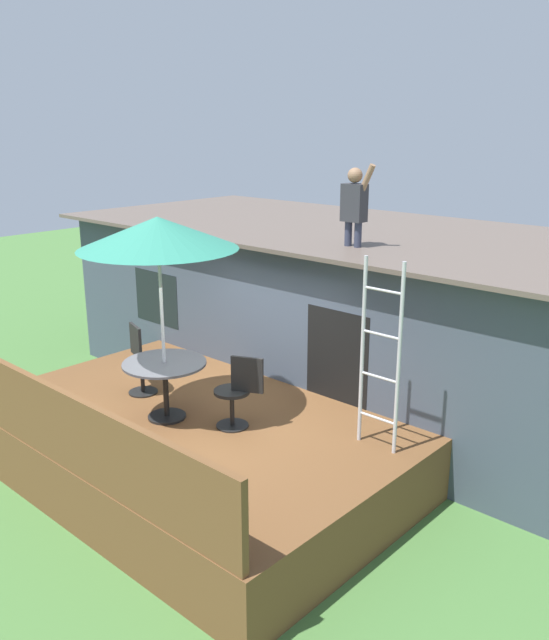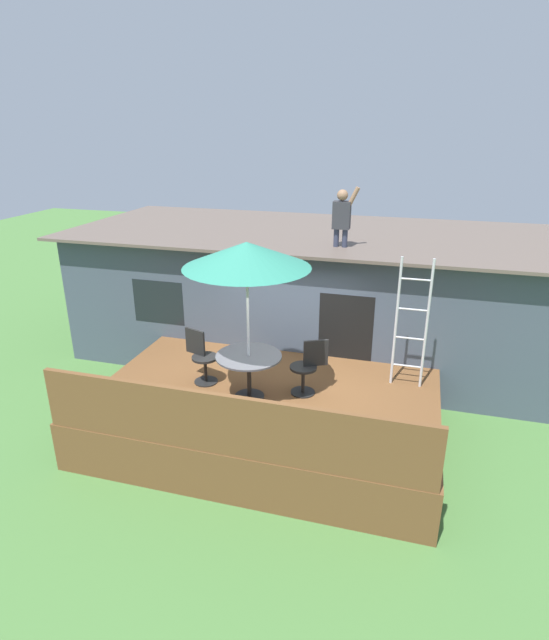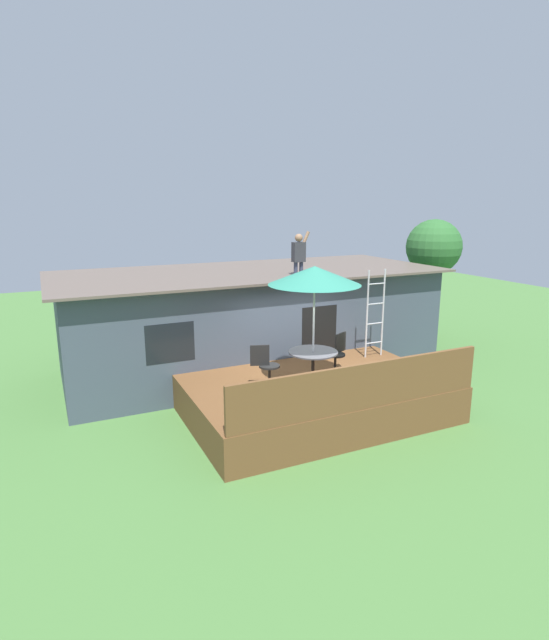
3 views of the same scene
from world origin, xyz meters
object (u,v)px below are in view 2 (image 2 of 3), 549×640
object	(u,v)px
step_ladder	(411,324)
person_figure	(342,214)
patio_umbrella	(247,255)
patio_chair_left	(202,357)
patio_chair_right	(308,367)
patio_table	(249,364)

from	to	relation	value
step_ladder	person_figure	distance (m)	2.48
patio_umbrella	patio_chair_left	bearing A→B (deg)	161.81
patio_umbrella	patio_chair_right	size ratio (longest dim) A/B	2.76
patio_umbrella	patio_chair_right	xyz separation A→B (m)	(0.86, 0.41, -1.89)
patio_umbrella	person_figure	bearing A→B (deg)	68.85
patio_chair_left	patio_chair_right	xyz separation A→B (m)	(1.81, 0.10, 0.00)
patio_table	patio_umbrella	xyz separation A→B (m)	(0.00, 0.00, 1.76)
patio_umbrella	patio_chair_right	bearing A→B (deg)	25.75
step_ladder	person_figure	size ratio (longest dim) A/B	1.98
person_figure	patio_chair_right	size ratio (longest dim) A/B	1.21
person_figure	patio_chair_left	bearing A→B (deg)	-130.94
person_figure	patio_chair_left	xyz separation A→B (m)	(-1.93, -2.23, -2.12)
person_figure	patio_chair_right	world-z (taller)	person_figure
patio_table	patio_umbrella	distance (m)	1.76
patio_chair_right	patio_table	bearing A→B (deg)	-0.00
patio_table	patio_chair_left	world-z (taller)	patio_chair_left
patio_table	patio_chair_right	xyz separation A→B (m)	(0.86, 0.41, -0.13)
patio_table	patio_chair_left	size ratio (longest dim) A/B	1.13
step_ladder	patio_chair_left	xyz separation A→B (m)	(-3.34, -0.82, -0.64)
patio_chair_left	patio_umbrella	bearing A→B (deg)	0.00
patio_table	step_ladder	world-z (taller)	step_ladder
step_ladder	patio_chair_left	world-z (taller)	step_ladder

